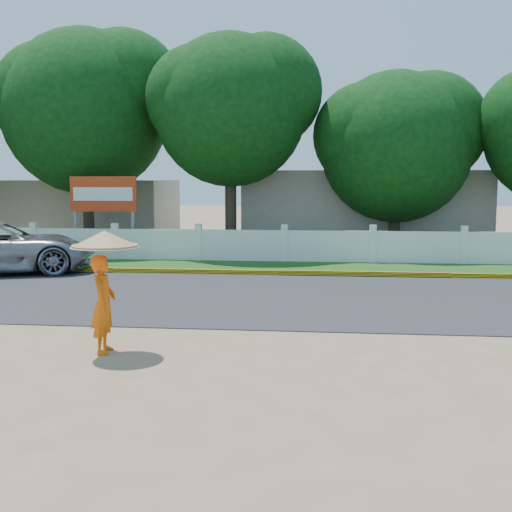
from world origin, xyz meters
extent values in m
plane|color=#9E8460|center=(0.00, 0.00, 0.00)|extent=(120.00, 120.00, 0.00)
cube|color=#38383A|center=(0.00, 4.50, 0.01)|extent=(60.00, 7.00, 0.02)
cube|color=#2D601E|center=(0.00, 9.75, 0.01)|extent=(60.00, 3.50, 0.03)
cube|color=yellow|center=(0.00, 8.05, 0.08)|extent=(40.00, 0.18, 0.16)
cube|color=silver|center=(0.00, 11.20, 0.55)|extent=(40.00, 0.10, 1.10)
cube|color=#B7AD99|center=(3.00, 18.00, 1.60)|extent=(10.00, 6.00, 3.20)
cube|color=#B7AD99|center=(-10.00, 19.00, 1.40)|extent=(8.00, 5.00, 2.80)
imported|color=#EA5F0C|center=(-2.21, -0.75, 0.81)|extent=(0.45, 0.63, 1.62)
cylinder|color=gray|center=(-2.16, -0.75, 1.43)|extent=(0.02, 0.02, 1.05)
cone|color=tan|center=(-2.16, -0.75, 1.88)|extent=(1.11, 1.11, 0.27)
cylinder|color=gray|center=(-7.87, 12.30, 1.00)|extent=(0.12, 0.12, 2.00)
cylinder|color=gray|center=(-5.67, 12.30, 1.00)|extent=(0.12, 0.12, 2.00)
cube|color=#BE3614|center=(-6.77, 12.30, 2.30)|extent=(2.50, 0.12, 1.30)
cube|color=silver|center=(-6.77, 12.24, 2.30)|extent=(2.25, 0.02, 0.49)
cylinder|color=#473828|center=(4.04, 14.47, 1.24)|extent=(0.44, 0.44, 2.48)
sphere|color=#114B14|center=(4.04, 14.47, 4.06)|extent=(5.75, 5.75, 5.75)
cylinder|color=#473828|center=(-8.33, 14.87, 1.86)|extent=(0.44, 0.44, 3.72)
sphere|color=#114B14|center=(-8.33, 14.87, 5.55)|extent=(6.65, 6.65, 6.65)
cylinder|color=#473828|center=(-2.22, 13.70, 1.92)|extent=(0.44, 0.44, 3.84)
sphere|color=#114B14|center=(-2.22, 13.70, 5.42)|extent=(5.75, 5.75, 5.75)
camera|label=1|loc=(1.36, -10.71, 2.82)|focal=45.00mm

